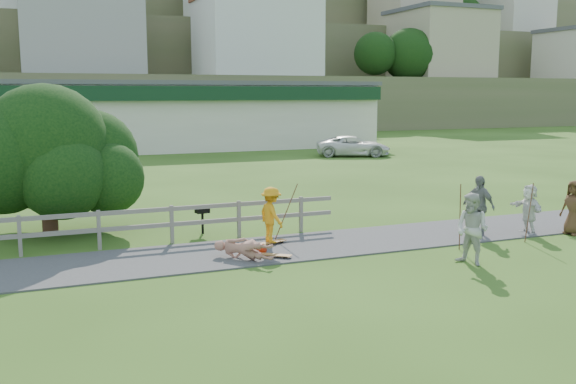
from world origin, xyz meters
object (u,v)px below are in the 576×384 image
Objects in this scene: spectator_d at (529,209)px; car_white at (353,146)px; skater_fallen at (243,249)px; spectator_a at (472,229)px; car_silver at (89,150)px; skater_rider at (271,218)px; bbq at (202,220)px; spectator_c at (574,208)px; tree at (47,174)px; spectator_b at (479,206)px.

car_white is (6.32, 23.34, -0.08)m from spectator_d.
skater_fallen is 5.76m from spectator_a.
car_white is (16.77, -3.52, -0.02)m from car_silver.
bbq is (-1.39, 2.25, -0.36)m from skater_rider.
spectator_a reaches higher than car_white.
spectator_a reaches higher than spectator_c.
skater_rider is 2.67m from bbq.
spectator_b is at bearing -23.53° from tree.
bbq is (-7.58, 3.39, -0.49)m from spectator_b.
spectator_b reaches higher than car_silver.
spectator_d is at bearing -150.88° from car_silver.
bbq is (-10.37, 4.33, -0.40)m from spectator_c.
spectator_b is 0.37× the size of car_white.
spectator_c reaches higher than car_white.
spectator_b is 1.10× the size of spectator_c.
skater_fallen is at bearing -105.35° from spectator_b.
spectator_b is 2.94m from spectator_c.
spectator_d is 9.92m from bbq.
tree is at bearing 91.60° from skater_fallen.
spectator_a is 1.19× the size of spectator_d.
spectator_d is (9.03, -0.24, 0.46)m from skater_fallen.
bbq is at bearing -22.47° from tree.
spectator_c reaches higher than skater_fallen.
skater_rider is at bearing -35.29° from tree.
spectator_c is (5.05, 1.66, -0.07)m from spectator_a.
spectator_c is at bearing 88.37° from spectator_a.
spectator_c is 29.82m from car_silver.
bbq is at bearing 22.03° from skater_rider.
bbq is at bearing -169.02° from car_silver.
spectator_a is at bearing -38.94° from tree.
skater_rider reaches higher than car_silver.
tree is (-5.70, 4.03, 1.06)m from skater_rider.
car_silver is at bearing -152.66° from spectator_d.
skater_rider is at bearing -66.06° from bbq.
skater_fallen is at bearing -169.08° from car_silver.
car_white is at bearing -93.99° from car_silver.
skater_fallen is 26.66m from car_silver.
tree is (-13.49, 5.51, 1.08)m from spectator_d.
car_white is at bearing 170.93° from spectator_d.
skater_rider reaches higher than skater_fallen.
skater_rider is 0.94× the size of skater_fallen.
spectator_b is 12.99m from tree.
spectator_a reaches higher than skater_rider.
spectator_c is (8.97, -2.08, 0.05)m from skater_rider.
tree reaches higher than bbq.
spectator_d is 24.18m from car_white.
spectator_c reaches higher than skater_rider.
tree reaches higher than spectator_b.
tree is 7.18× the size of bbq.
skater_fallen is at bearing -103.73° from spectator_c.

